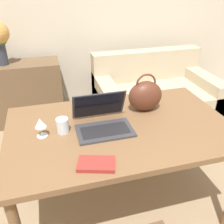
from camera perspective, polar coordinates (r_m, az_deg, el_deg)
The scene contains 9 objects.
wall_back at distance 3.43m, azimuth -9.49°, elevation 22.72°, with size 10.00×0.06×2.70m.
dining_table at distance 1.80m, azimuth 1.91°, elevation -5.23°, with size 1.57×0.97×0.77m.
couch at distance 3.35m, azimuth 9.63°, elevation 3.32°, with size 1.50×0.96×0.82m.
sideboard at distance 3.34m, azimuth -19.33°, elevation 4.12°, with size 0.92×0.40×0.78m.
laptop at distance 1.73m, azimuth -2.28°, elevation -1.45°, with size 0.38×0.34×0.23m.
drinking_glass at distance 1.70m, azimuth -11.23°, elevation -3.04°, with size 0.08×0.08×0.10m.
wine_glass at distance 1.66m, azimuth -16.06°, elevation -2.63°, with size 0.08×0.08×0.14m.
handbag at distance 1.92m, azimuth 7.60°, elevation 3.73°, with size 0.26×0.17×0.30m.
book at distance 1.42m, azimuth -3.60°, elevation -11.77°, with size 0.23×0.18×0.02m.
Camera 1 is at (-0.40, -0.62, 1.71)m, focal length 40.00 mm.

